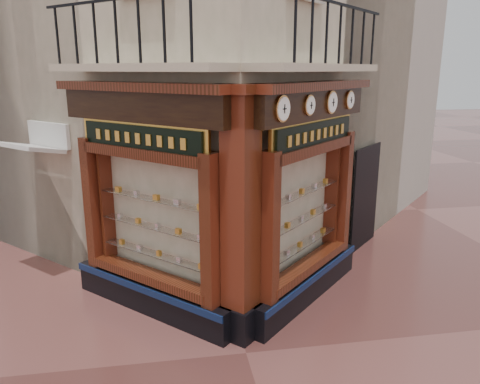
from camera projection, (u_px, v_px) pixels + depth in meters
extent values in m
plane|color=#522A26|center=(246.00, 353.00, 7.10)|extent=(80.00, 80.00, 0.00)
cube|color=#B6AD9E|center=(110.00, 22.00, 13.53)|extent=(11.31, 11.31, 11.00)
cube|color=#B6AD9E|center=(276.00, 25.00, 14.33)|extent=(11.31, 11.31, 11.00)
cube|color=black|center=(151.00, 297.00, 8.27)|extent=(2.72, 2.72, 0.55)
cube|color=#0C1B3F|center=(142.00, 290.00, 8.06)|extent=(2.50, 2.50, 0.12)
cube|color=#331609|center=(211.00, 232.00, 7.10)|extent=(0.37, 0.37, 2.45)
cube|color=#331609|center=(94.00, 203.00, 8.67)|extent=(0.37, 0.37, 2.45)
cube|color=beige|center=(161.00, 213.00, 8.15)|extent=(1.80, 1.80, 2.10)
cube|color=black|center=(142.00, 106.00, 7.44)|extent=(2.69, 2.69, 0.50)
cube|color=#331609|center=(137.00, 87.00, 7.30)|extent=(2.86, 2.86, 0.14)
cube|color=black|center=(307.00, 285.00, 8.73)|extent=(2.72, 2.72, 0.55)
cube|color=#0C1B3F|center=(317.00, 277.00, 8.56)|extent=(2.50, 2.50, 0.12)
cube|color=#331609|center=(268.00, 229.00, 7.24)|extent=(0.37, 0.37, 2.45)
cube|color=#331609|center=(342.00, 192.00, 9.45)|extent=(0.37, 0.37, 2.45)
cube|color=beige|center=(294.00, 206.00, 8.53)|extent=(1.80, 1.80, 2.10)
cube|color=black|center=(313.00, 104.00, 7.89)|extent=(2.69, 2.69, 0.50)
cube|color=#331609|center=(318.00, 86.00, 7.77)|extent=(2.86, 2.86, 0.14)
cube|color=black|center=(241.00, 320.00, 7.50)|extent=(0.78, 0.78, 0.55)
cube|color=#331609|center=(241.00, 205.00, 7.01)|extent=(0.64, 0.64, 3.50)
cube|color=#331609|center=(241.00, 89.00, 6.58)|extent=(0.85, 0.85, 0.14)
cube|color=beige|center=(135.00, 67.00, 7.21)|extent=(2.97, 2.97, 0.12)
cube|color=beige|center=(320.00, 68.00, 7.69)|extent=(2.97, 2.97, 0.12)
cube|color=black|center=(342.00, 4.00, 7.26)|extent=(2.36, 2.36, 0.04)
cylinder|color=#C28440|center=(282.00, 109.00, 6.77)|extent=(0.31, 0.31, 0.39)
cylinder|color=white|center=(284.00, 109.00, 6.75)|extent=(0.25, 0.25, 0.34)
cube|color=black|center=(285.00, 109.00, 6.74)|extent=(0.02, 0.02, 0.13)
cube|color=black|center=(285.00, 109.00, 6.74)|extent=(0.08, 0.08, 0.01)
cylinder|color=#C28440|center=(309.00, 105.00, 7.43)|extent=(0.27, 0.27, 0.33)
cylinder|color=white|center=(311.00, 105.00, 7.42)|extent=(0.22, 0.22, 0.29)
cube|color=black|center=(312.00, 105.00, 7.41)|extent=(0.02, 0.02, 0.11)
cube|color=black|center=(312.00, 105.00, 7.41)|extent=(0.07, 0.07, 0.01)
cylinder|color=#C28440|center=(331.00, 102.00, 8.08)|extent=(0.32, 0.32, 0.40)
cylinder|color=white|center=(333.00, 102.00, 8.07)|extent=(0.26, 0.26, 0.34)
cube|color=black|center=(334.00, 102.00, 8.06)|extent=(0.02, 0.02, 0.13)
cube|color=black|center=(334.00, 102.00, 8.06)|extent=(0.08, 0.08, 0.01)
cylinder|color=#C28440|center=(349.00, 100.00, 8.71)|extent=(0.28, 0.28, 0.34)
cylinder|color=white|center=(351.00, 100.00, 8.69)|extent=(0.22, 0.22, 0.30)
cube|color=black|center=(352.00, 100.00, 8.68)|extent=(0.02, 0.02, 0.11)
cube|color=black|center=(352.00, 100.00, 8.68)|extent=(0.07, 0.07, 0.01)
cube|color=gold|center=(142.00, 138.00, 7.53)|extent=(2.04, 2.04, 0.55)
cube|color=black|center=(140.00, 138.00, 7.50)|extent=(1.91, 1.91, 0.41)
cube|color=gold|center=(314.00, 134.00, 7.99)|extent=(2.07, 2.07, 0.55)
cube|color=black|center=(316.00, 134.00, 7.97)|extent=(1.93, 1.93, 0.41)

